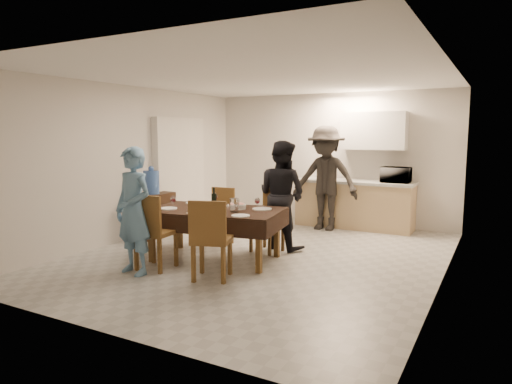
# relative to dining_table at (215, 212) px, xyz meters

# --- Properties ---
(floor) EXTENTS (5.00, 6.00, 0.02)m
(floor) POSITION_rel_dining_table_xyz_m (0.50, 0.47, -0.70)
(floor) COLOR #ADADA8
(floor) RESTS_ON ground
(ceiling) EXTENTS (5.00, 6.00, 0.02)m
(ceiling) POSITION_rel_dining_table_xyz_m (0.50, 0.47, 1.90)
(ceiling) COLOR white
(ceiling) RESTS_ON wall_back
(wall_back) EXTENTS (5.00, 0.02, 2.60)m
(wall_back) POSITION_rel_dining_table_xyz_m (0.50, 3.47, 0.60)
(wall_back) COLOR beige
(wall_back) RESTS_ON floor
(wall_front) EXTENTS (5.00, 0.02, 2.60)m
(wall_front) POSITION_rel_dining_table_xyz_m (0.50, -2.53, 0.60)
(wall_front) COLOR beige
(wall_front) RESTS_ON floor
(wall_left) EXTENTS (0.02, 6.00, 2.60)m
(wall_left) POSITION_rel_dining_table_xyz_m (-2.00, 0.47, 0.60)
(wall_left) COLOR beige
(wall_left) RESTS_ON floor
(wall_right) EXTENTS (0.02, 6.00, 2.60)m
(wall_right) POSITION_rel_dining_table_xyz_m (3.00, 0.47, 0.60)
(wall_right) COLOR beige
(wall_right) RESTS_ON floor
(stub_partition) EXTENTS (0.15, 1.40, 2.10)m
(stub_partition) POSITION_rel_dining_table_xyz_m (-1.92, 1.67, 0.35)
(stub_partition) COLOR silver
(stub_partition) RESTS_ON floor
(kitchen_base_cabinet) EXTENTS (2.20, 0.60, 0.86)m
(kitchen_base_cabinet) POSITION_rel_dining_table_xyz_m (1.10, 3.15, -0.27)
(kitchen_base_cabinet) COLOR tan
(kitchen_base_cabinet) RESTS_ON floor
(kitchen_worktop) EXTENTS (2.24, 0.64, 0.05)m
(kitchen_worktop) POSITION_rel_dining_table_xyz_m (1.10, 3.15, 0.19)
(kitchen_worktop) COLOR #B5B6B0
(kitchen_worktop) RESTS_ON kitchen_base_cabinet
(upper_cabinet) EXTENTS (1.20, 0.34, 0.70)m
(upper_cabinet) POSITION_rel_dining_table_xyz_m (1.40, 3.29, 1.15)
(upper_cabinet) COLOR silver
(upper_cabinet) RESTS_ON wall_back
(dining_table) EXTENTS (2.03, 1.39, 0.73)m
(dining_table) POSITION_rel_dining_table_xyz_m (0.00, 0.00, 0.00)
(dining_table) COLOR black
(dining_table) RESTS_ON floor
(chair_near_left) EXTENTS (0.50, 0.50, 0.55)m
(chair_near_left) POSITION_rel_dining_table_xyz_m (-0.45, -0.85, -0.08)
(chair_near_left) COLOR brown
(chair_near_left) RESTS_ON floor
(chair_near_right) EXTENTS (0.59, 0.60, 0.55)m
(chair_near_right) POSITION_rel_dining_table_xyz_m (0.45, -0.85, -0.08)
(chair_near_right) COLOR brown
(chair_near_right) RESTS_ON floor
(chair_far_left) EXTENTS (0.45, 0.45, 0.50)m
(chair_far_left) POSITION_rel_dining_table_xyz_m (-0.45, 0.66, -0.14)
(chair_far_left) COLOR brown
(chair_far_left) RESTS_ON floor
(chair_far_right) EXTENTS (0.50, 0.50, 0.52)m
(chair_far_right) POSITION_rel_dining_table_xyz_m (0.45, 0.66, -0.11)
(chair_far_right) COLOR brown
(chair_far_right) RESTS_ON floor
(console) EXTENTS (0.41, 0.82, 0.76)m
(console) POSITION_rel_dining_table_xyz_m (-1.78, 0.70, -0.32)
(console) COLOR black
(console) RESTS_ON floor
(water_jug) EXTENTS (0.27, 0.27, 0.41)m
(water_jug) POSITION_rel_dining_table_xyz_m (-1.78, 0.70, 0.26)
(water_jug) COLOR #426EC1
(water_jug) RESTS_ON console
(wine_bottle) EXTENTS (0.08, 0.08, 0.31)m
(wine_bottle) POSITION_rel_dining_table_xyz_m (-0.05, 0.05, 0.19)
(wine_bottle) COLOR black
(wine_bottle) RESTS_ON dining_table
(water_pitcher) EXTENTS (0.12, 0.12, 0.19)m
(water_pitcher) POSITION_rel_dining_table_xyz_m (0.35, -0.05, 0.13)
(water_pitcher) COLOR white
(water_pitcher) RESTS_ON dining_table
(savoury_tart) EXTENTS (0.54, 0.47, 0.06)m
(savoury_tart) POSITION_rel_dining_table_xyz_m (0.10, -0.38, 0.06)
(savoury_tart) COLOR #D3843E
(savoury_tart) RESTS_ON dining_table
(salad_bowl) EXTENTS (0.18, 0.18, 0.07)m
(salad_bowl) POSITION_rel_dining_table_xyz_m (0.30, 0.18, 0.07)
(salad_bowl) COLOR white
(salad_bowl) RESTS_ON dining_table
(mushroom_dish) EXTENTS (0.18, 0.18, 0.03)m
(mushroom_dish) POSITION_rel_dining_table_xyz_m (-0.05, 0.28, 0.05)
(mushroom_dish) COLOR white
(mushroom_dish) RESTS_ON dining_table
(wine_glass_a) EXTENTS (0.08, 0.08, 0.19)m
(wine_glass_a) POSITION_rel_dining_table_xyz_m (-0.55, -0.25, 0.13)
(wine_glass_a) COLOR white
(wine_glass_a) RESTS_ON dining_table
(wine_glass_b) EXTENTS (0.08, 0.08, 0.17)m
(wine_glass_b) POSITION_rel_dining_table_xyz_m (0.55, 0.25, 0.12)
(wine_glass_b) COLOR white
(wine_glass_b) RESTS_ON dining_table
(wine_glass_c) EXTENTS (0.08, 0.08, 0.17)m
(wine_glass_c) POSITION_rel_dining_table_xyz_m (-0.20, 0.30, 0.12)
(wine_glass_c) COLOR white
(wine_glass_c) RESTS_ON dining_table
(plate_near_left) EXTENTS (0.25, 0.25, 0.01)m
(plate_near_left) POSITION_rel_dining_table_xyz_m (-0.60, -0.30, 0.04)
(plate_near_left) COLOR white
(plate_near_left) RESTS_ON dining_table
(plate_near_right) EXTENTS (0.24, 0.24, 0.01)m
(plate_near_right) POSITION_rel_dining_table_xyz_m (0.60, -0.30, 0.04)
(plate_near_right) COLOR white
(plate_near_right) RESTS_ON dining_table
(plate_far_left) EXTENTS (0.24, 0.24, 0.01)m
(plate_far_left) POSITION_rel_dining_table_xyz_m (-0.60, 0.30, 0.04)
(plate_far_left) COLOR white
(plate_far_left) RESTS_ON dining_table
(plate_far_right) EXTENTS (0.27, 0.27, 0.02)m
(plate_far_right) POSITION_rel_dining_table_xyz_m (0.60, 0.30, 0.04)
(plate_far_right) COLOR white
(plate_far_right) RESTS_ON dining_table
(microwave) EXTENTS (0.51, 0.35, 0.28)m
(microwave) POSITION_rel_dining_table_xyz_m (1.86, 3.15, 0.35)
(microwave) COLOR silver
(microwave) RESTS_ON kitchen_worktop
(person_near) EXTENTS (0.65, 0.48, 1.64)m
(person_near) POSITION_rel_dining_table_xyz_m (-0.55, -1.05, 0.12)
(person_near) COLOR #5C8BB4
(person_near) RESTS_ON floor
(person_far) EXTENTS (0.93, 0.79, 1.70)m
(person_far) POSITION_rel_dining_table_xyz_m (0.55, 1.05, 0.15)
(person_far) COLOR black
(person_far) RESTS_ON floor
(person_kitchen) EXTENTS (1.26, 0.72, 1.94)m
(person_kitchen) POSITION_rel_dining_table_xyz_m (0.67, 2.70, 0.27)
(person_kitchen) COLOR black
(person_kitchen) RESTS_ON floor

